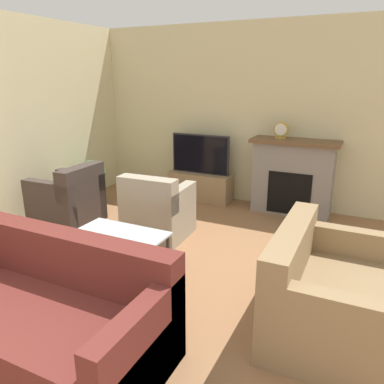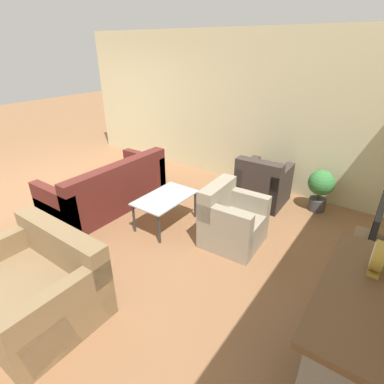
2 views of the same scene
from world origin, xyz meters
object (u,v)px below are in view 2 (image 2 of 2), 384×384
object	(u,v)px
couch_loveseat	(36,289)
mantel_clock	(378,257)
armchair_accent	(231,223)
armchair_by_window	(262,186)
couch_sectional	(108,191)
tv	(375,227)
coffee_table	(165,200)
potted_plant	(321,187)

from	to	relation	value
couch_loveseat	mantel_clock	size ratio (longest dim) A/B	5.50
couch_loveseat	mantel_clock	world-z (taller)	mantel_clock
armchair_accent	mantel_clock	size ratio (longest dim) A/B	3.51
couch_loveseat	armchair_by_window	world-z (taller)	same
couch_sectional	tv	bearing A→B (deg)	96.42
tv	coffee_table	distance (m)	2.61
tv	potted_plant	distance (m)	1.73
armchair_accent	coffee_table	bearing A→B (deg)	96.31
armchair_accent	coffee_table	distance (m)	1.02
couch_loveseat	coffee_table	world-z (taller)	couch_loveseat
tv	armchair_accent	size ratio (longest dim) A/B	1.16
armchair_by_window	armchair_accent	bearing A→B (deg)	93.96
armchair_by_window	armchair_accent	world-z (taller)	same
couch_loveseat	tv	bearing A→B (deg)	41.90
couch_sectional	armchair_by_window	world-z (taller)	same
tv	mantel_clock	distance (m)	1.31
armchair_by_window	tv	bearing A→B (deg)	143.47
armchair_accent	mantel_clock	xyz separation A→B (m)	(1.10, 1.63, 0.89)
couch_sectional	coffee_table	xyz separation A→B (m)	(-0.12, 1.12, 0.12)
couch_sectional	armchair_by_window	bearing A→B (deg)	128.68
armchair_by_window	potted_plant	distance (m)	0.90
coffee_table	mantel_clock	size ratio (longest dim) A/B	3.93
couch_sectional	couch_loveseat	xyz separation A→B (m)	(1.87, 1.14, 0.00)
armchair_by_window	mantel_clock	bearing A→B (deg)	124.36
armchair_accent	coffee_table	world-z (taller)	armchair_accent
couch_loveseat	armchair_accent	distance (m)	2.37
couch_sectional	potted_plant	xyz separation A→B (m)	(-1.88, 2.84, 0.13)
tv	couch_sectional	bearing A→B (deg)	-83.58
mantel_clock	couch_loveseat	bearing A→B (deg)	-67.92
coffee_table	mantel_clock	world-z (taller)	mantel_clock
potted_plant	mantel_clock	world-z (taller)	mantel_clock
couch_sectional	armchair_accent	distance (m)	2.14
tv	potted_plant	world-z (taller)	tv
armchair_accent	potted_plant	world-z (taller)	armchair_accent
coffee_table	armchair_accent	bearing A→B (deg)	98.94
armchair_accent	potted_plant	size ratio (longest dim) A/B	1.19
couch_sectional	potted_plant	world-z (taller)	couch_sectional
armchair_by_window	mantel_clock	world-z (taller)	mantel_clock
couch_loveseat	coffee_table	bearing A→B (deg)	90.73
couch_sectional	coffee_table	world-z (taller)	couch_sectional
couch_loveseat	armchair_accent	world-z (taller)	same
tv	armchair_by_window	xyz separation A→B (m)	(-1.18, -1.70, -0.45)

